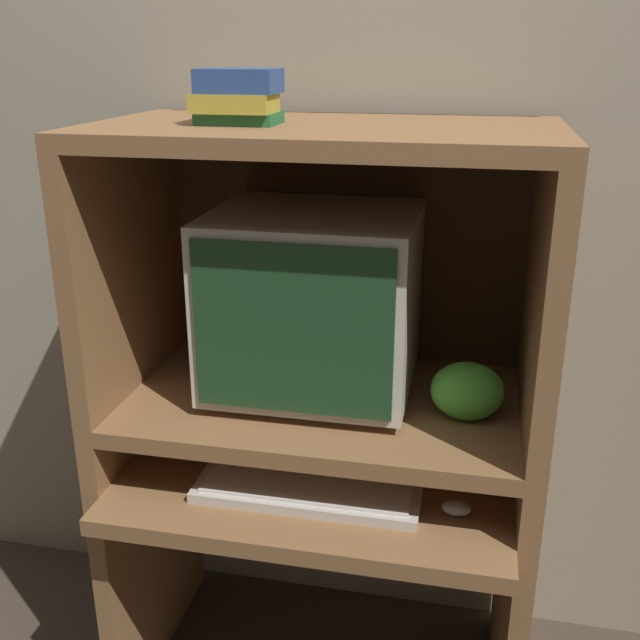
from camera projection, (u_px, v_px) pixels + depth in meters
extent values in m
cube|color=gray|center=(352.00, 128.00, 1.74)|extent=(6.00, 0.06, 2.60)
cube|color=brown|center=(154.00, 544.00, 1.87)|extent=(0.04, 0.52, 0.61)
cube|color=brown|center=(510.00, 593.00, 1.70)|extent=(0.04, 0.52, 0.61)
cube|color=brown|center=(307.00, 505.00, 1.53)|extent=(0.83, 0.34, 0.04)
cube|color=brown|center=(141.00, 407.00, 1.74)|extent=(0.04, 0.52, 0.15)
cube|color=brown|center=(526.00, 446.00, 1.57)|extent=(0.04, 0.52, 0.15)
cube|color=brown|center=(324.00, 403.00, 1.64)|extent=(0.83, 0.52, 0.04)
cube|color=brown|center=(128.00, 257.00, 1.62)|extent=(0.04, 0.52, 0.58)
cube|color=brown|center=(544.00, 281.00, 1.45)|extent=(0.04, 0.52, 0.58)
cube|color=brown|center=(324.00, 134.00, 1.44)|extent=(0.83, 0.52, 0.04)
cube|color=#48321E|center=(346.00, 239.00, 1.76)|extent=(0.83, 0.01, 0.58)
cylinder|color=beige|center=(314.00, 383.00, 1.66)|extent=(0.21, 0.21, 0.02)
cube|color=beige|center=(314.00, 299.00, 1.60)|extent=(0.43, 0.38, 0.38)
cube|color=#1E4223|center=(292.00, 330.00, 1.42)|extent=(0.39, 0.01, 0.34)
cube|color=beige|center=(305.00, 494.00, 1.52)|extent=(0.46, 0.13, 0.02)
cube|color=silver|center=(305.00, 489.00, 1.51)|extent=(0.42, 0.10, 0.01)
ellipsoid|color=#B7B7B7|center=(456.00, 508.00, 1.47)|extent=(0.06, 0.04, 0.03)
ellipsoid|color=green|center=(467.00, 391.00, 1.51)|extent=(0.15, 0.11, 0.12)
cube|color=#236638|center=(239.00, 118.00, 1.42)|extent=(0.15, 0.11, 0.02)
cube|color=gold|center=(234.00, 103.00, 1.40)|extent=(0.15, 0.10, 0.03)
cube|color=navy|center=(239.00, 81.00, 1.39)|extent=(0.15, 0.11, 0.04)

